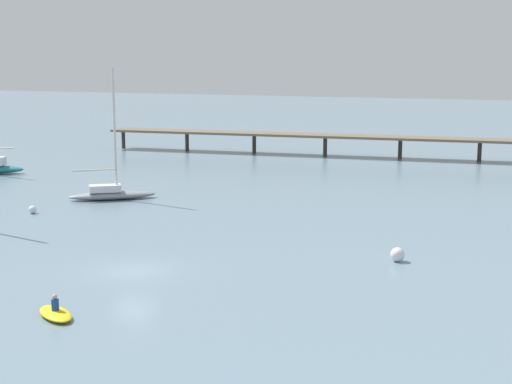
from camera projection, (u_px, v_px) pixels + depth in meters
name	position (u px, v px, depth m)	size (l,w,h in m)	color
ground_plane	(133.00, 271.00, 43.86)	(400.00, 400.00, 0.00)	slate
pier	(455.00, 134.00, 90.70)	(68.15, 9.67, 6.74)	brown
sailboat_gray	(111.00, 191.00, 66.08)	(7.19, 5.89, 11.53)	gray
dinghy_yellow	(56.00, 313.00, 36.02)	(3.01, 2.59, 1.14)	yellow
mooring_buoy_mid	(33.00, 210.00, 60.14)	(0.63, 0.63, 0.63)	silver
mooring_buoy_outer	(397.00, 255.00, 45.87)	(0.87, 0.87, 0.87)	silver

